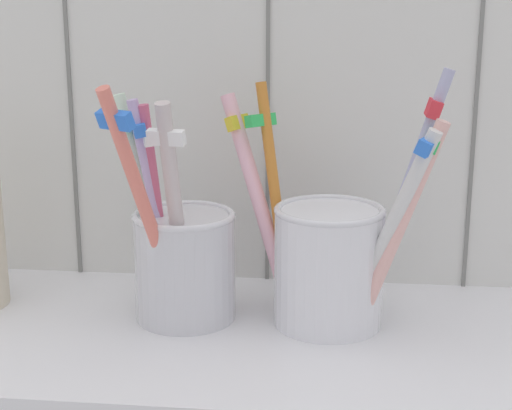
# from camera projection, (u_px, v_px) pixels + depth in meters

# --- Properties ---
(counter_slab) EXTENTS (0.64, 0.22, 0.02)m
(counter_slab) POSITION_uv_depth(u_px,v_px,m) (253.00, 345.00, 0.57)
(counter_slab) COLOR silver
(counter_slab) RESTS_ON ground
(tile_wall_back) EXTENTS (0.64, 0.02, 0.45)m
(tile_wall_back) POSITION_uv_depth(u_px,v_px,m) (269.00, 26.00, 0.63)
(tile_wall_back) COLOR silver
(tile_wall_back) RESTS_ON ground
(toothbrush_cup_left) EXTENTS (0.09, 0.11, 0.18)m
(toothbrush_cup_left) POSITION_uv_depth(u_px,v_px,m) (181.00, 255.00, 0.58)
(toothbrush_cup_left) COLOR silver
(toothbrush_cup_left) RESTS_ON counter_slab
(toothbrush_cup_right) EXTENTS (0.16, 0.09, 0.18)m
(toothbrush_cup_right) POSITION_uv_depth(u_px,v_px,m) (330.00, 257.00, 0.57)
(toothbrush_cup_right) COLOR white
(toothbrush_cup_right) RESTS_ON counter_slab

